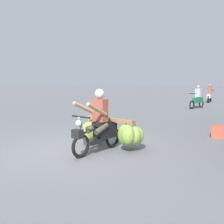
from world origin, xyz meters
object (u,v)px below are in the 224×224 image
(motorbike_distant_ahead_left, at_px, (210,95))
(produce_crate, at_px, (221,132))
(motorbike_main_loaded, at_px, (107,131))
(motorbike_distant_ahead_right, at_px, (198,99))

(motorbike_distant_ahead_left, xyz_separation_m, produce_crate, (0.70, -12.95, -0.39))
(motorbike_main_loaded, xyz_separation_m, motorbike_distant_ahead_right, (1.52, 11.02, 0.08))
(motorbike_main_loaded, relative_size, produce_crate, 3.47)
(motorbike_distant_ahead_right, relative_size, produce_crate, 2.67)
(motorbike_distant_ahead_right, distance_m, produce_crate, 8.59)
(motorbike_main_loaded, relative_size, motorbike_distant_ahead_left, 1.20)
(produce_crate, bearing_deg, motorbike_main_loaded, -137.74)
(motorbike_distant_ahead_left, bearing_deg, motorbike_main_loaded, -97.70)
(produce_crate, bearing_deg, motorbike_distant_ahead_left, 93.09)
(motorbike_distant_ahead_left, height_order, motorbike_distant_ahead_right, same)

